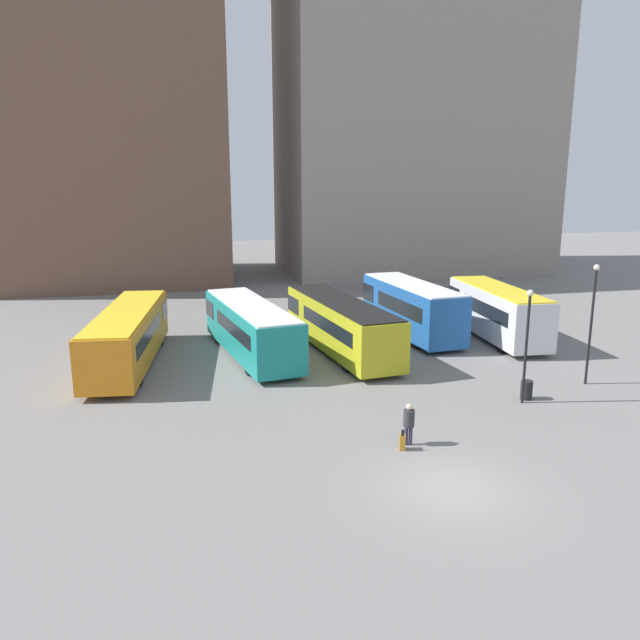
{
  "coord_description": "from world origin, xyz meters",
  "views": [
    {
      "loc": [
        -8.26,
        -16.6,
        9.65
      ],
      "look_at": [
        -0.89,
        14.3,
        2.33
      ],
      "focal_mm": 35.0,
      "sensor_mm": 36.0,
      "label": 1
    }
  ],
  "objects_px": {
    "bus_4": "(497,311)",
    "trash_bin": "(526,390)",
    "suitcase": "(402,442)",
    "bus_1": "(251,327)",
    "lamp_post_1": "(527,336)",
    "bus_3": "(411,307)",
    "traveler": "(409,421)",
    "bus_2": "(340,324)",
    "bus_0": "(128,334)",
    "lamp_post_0": "(592,315)"
  },
  "relations": [
    {
      "from": "bus_0",
      "to": "lamp_post_0",
      "type": "bearing_deg",
      "value": -104.66
    },
    {
      "from": "bus_3",
      "to": "traveler",
      "type": "distance_m",
      "value": 16.6
    },
    {
      "from": "bus_1",
      "to": "lamp_post_0",
      "type": "bearing_deg",
      "value": -129.15
    },
    {
      "from": "bus_1",
      "to": "trash_bin",
      "type": "xyz_separation_m",
      "value": [
        10.99,
        -9.89,
        -1.15
      ]
    },
    {
      "from": "bus_2",
      "to": "suitcase",
      "type": "relative_size",
      "value": 14.5
    },
    {
      "from": "bus_1",
      "to": "lamp_post_1",
      "type": "bearing_deg",
      "value": -143.07
    },
    {
      "from": "bus_4",
      "to": "trash_bin",
      "type": "distance_m",
      "value": 10.85
    },
    {
      "from": "bus_3",
      "to": "suitcase",
      "type": "distance_m",
      "value": 17.12
    },
    {
      "from": "bus_3",
      "to": "lamp_post_1",
      "type": "xyz_separation_m",
      "value": [
        0.31,
        -12.44,
        1.23
      ]
    },
    {
      "from": "traveler",
      "to": "trash_bin",
      "type": "height_order",
      "value": "traveler"
    },
    {
      "from": "bus_3",
      "to": "traveler",
      "type": "bearing_deg",
      "value": 153.6
    },
    {
      "from": "bus_0",
      "to": "bus_1",
      "type": "xyz_separation_m",
      "value": [
        6.45,
        0.16,
        -0.02
      ]
    },
    {
      "from": "bus_2",
      "to": "bus_3",
      "type": "height_order",
      "value": "bus_3"
    },
    {
      "from": "bus_0",
      "to": "bus_4",
      "type": "distance_m",
      "value": 21.43
    },
    {
      "from": "bus_1",
      "to": "bus_4",
      "type": "distance_m",
      "value": 14.98
    },
    {
      "from": "lamp_post_1",
      "to": "trash_bin",
      "type": "bearing_deg",
      "value": 42.05
    },
    {
      "from": "traveler",
      "to": "lamp_post_1",
      "type": "xyz_separation_m",
      "value": [
        6.45,
        2.96,
        2.05
      ]
    },
    {
      "from": "bus_0",
      "to": "bus_4",
      "type": "xyz_separation_m",
      "value": [
        21.43,
        0.27,
        0.12
      ]
    },
    {
      "from": "bus_0",
      "to": "suitcase",
      "type": "bearing_deg",
      "value": -135.67
    },
    {
      "from": "bus_1",
      "to": "bus_2",
      "type": "relative_size",
      "value": 0.94
    },
    {
      "from": "bus_0",
      "to": "bus_3",
      "type": "bearing_deg",
      "value": -74.93
    },
    {
      "from": "bus_1",
      "to": "bus_3",
      "type": "xyz_separation_m",
      "value": [
        10.26,
        2.18,
        0.19
      ]
    },
    {
      "from": "bus_2",
      "to": "lamp_post_1",
      "type": "distance_m",
      "value": 11.41
    },
    {
      "from": "bus_3",
      "to": "trash_bin",
      "type": "relative_size",
      "value": 11.46
    },
    {
      "from": "bus_2",
      "to": "suitcase",
      "type": "bearing_deg",
      "value": 168.01
    },
    {
      "from": "bus_3",
      "to": "bus_0",
      "type": "bearing_deg",
      "value": 93.27
    },
    {
      "from": "trash_bin",
      "to": "bus_2",
      "type": "bearing_deg",
      "value": 122.27
    },
    {
      "from": "traveler",
      "to": "lamp_post_0",
      "type": "xyz_separation_m",
      "value": [
        10.76,
        4.55,
        2.42
      ]
    },
    {
      "from": "bus_3",
      "to": "suitcase",
      "type": "relative_size",
      "value": 11.92
    },
    {
      "from": "bus_2",
      "to": "trash_bin",
      "type": "xyz_separation_m",
      "value": [
        5.99,
        -9.48,
        -1.17
      ]
    },
    {
      "from": "suitcase",
      "to": "trash_bin",
      "type": "distance_m",
      "value": 8.13
    },
    {
      "from": "bus_3",
      "to": "lamp_post_0",
      "type": "bearing_deg",
      "value": -161.61
    },
    {
      "from": "bus_1",
      "to": "suitcase",
      "type": "bearing_deg",
      "value": -173.48
    },
    {
      "from": "bus_2",
      "to": "suitcase",
      "type": "xyz_separation_m",
      "value": [
        -1.25,
        -13.18,
        -1.3
      ]
    },
    {
      "from": "bus_4",
      "to": "suitcase",
      "type": "relative_size",
      "value": 11.7
    },
    {
      "from": "bus_1",
      "to": "traveler",
      "type": "distance_m",
      "value": 13.87
    },
    {
      "from": "lamp_post_0",
      "to": "lamp_post_1",
      "type": "bearing_deg",
      "value": -159.77
    },
    {
      "from": "bus_1",
      "to": "lamp_post_0",
      "type": "distance_m",
      "value": 17.32
    },
    {
      "from": "bus_0",
      "to": "bus_2",
      "type": "bearing_deg",
      "value": -84.12
    },
    {
      "from": "bus_1",
      "to": "trash_bin",
      "type": "relative_size",
      "value": 13.06
    },
    {
      "from": "bus_4",
      "to": "traveler",
      "type": "xyz_separation_m",
      "value": [
        -10.86,
        -13.34,
        -0.76
      ]
    },
    {
      "from": "bus_4",
      "to": "trash_bin",
      "type": "height_order",
      "value": "bus_4"
    },
    {
      "from": "bus_2",
      "to": "suitcase",
      "type": "height_order",
      "value": "bus_2"
    },
    {
      "from": "bus_4",
      "to": "traveler",
      "type": "height_order",
      "value": "bus_4"
    },
    {
      "from": "bus_1",
      "to": "bus_3",
      "type": "height_order",
      "value": "bus_3"
    },
    {
      "from": "bus_3",
      "to": "lamp_post_0",
      "type": "distance_m",
      "value": 11.91
    },
    {
      "from": "bus_0",
      "to": "trash_bin",
      "type": "relative_size",
      "value": 14.14
    },
    {
      "from": "lamp_post_1",
      "to": "bus_2",
      "type": "bearing_deg",
      "value": 119.46
    },
    {
      "from": "bus_2",
      "to": "lamp_post_0",
      "type": "relative_size",
      "value": 2.07
    },
    {
      "from": "lamp_post_1",
      "to": "bus_3",
      "type": "bearing_deg",
      "value": 91.43
    }
  ]
}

